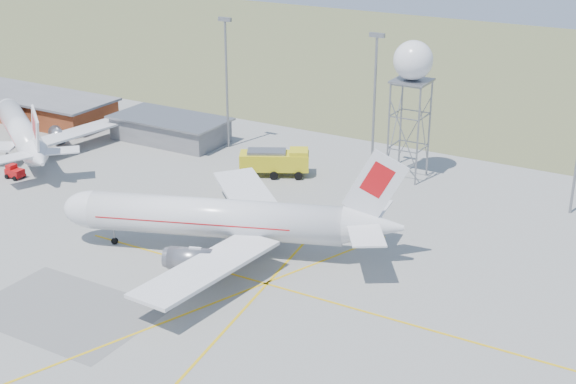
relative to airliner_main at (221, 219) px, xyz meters
The scene contains 10 objects.
grass_strip 107.03m from the airliner_main, 82.40° to the left, with size 400.00×120.00×0.03m, color #4B5C33.
building_orange 67.01m from the airliner_main, 155.28° to the left, with size 33.00×12.00×4.30m.
building_grey 43.09m from the airliner_main, 135.78° to the left, with size 19.00×10.00×3.90m.
mast_a 39.02m from the airliner_main, 123.07° to the left, with size 2.20×0.50×20.50m.
mast_b 33.24m from the airliner_main, 82.61° to the left, with size 2.20×0.50×20.50m.
airliner_main is the anchor object (origin of this frame).
airliner_far 48.24m from the airliner_main, 164.17° to the left, with size 30.85×28.18×11.57m.
radar_tower 35.33m from the airliner_main, 74.96° to the left, with size 5.45×5.45×19.72m.
fire_truck 25.96m from the airliner_main, 106.99° to the left, with size 10.26×7.62×3.95m.
baggage_tug 39.84m from the airliner_main, behind, with size 2.53×2.03×1.95m.
Camera 1 is at (34.34, -34.10, 40.71)m, focal length 50.00 mm.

